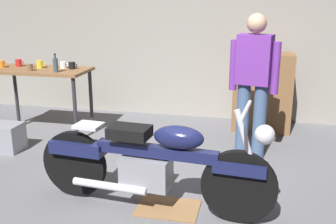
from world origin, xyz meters
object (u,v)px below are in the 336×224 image
Objects in this scene: mug_red_diner at (19,63)px; motorcycle at (153,162)px; bottle at (56,65)px; mug_yellow_tall at (40,64)px; wooden_dresser at (262,92)px; person_standing at (253,80)px; mug_white_ceramic at (64,65)px; mug_brown_stoneware at (30,67)px; mug_orange_travel at (2,64)px; storage_bin at (4,137)px; mug_black_matte at (72,65)px.

motorcycle is at bearing -37.19° from mug_red_diner.
motorcycle is 2.34m from bottle.
mug_yellow_tall is at bearing -9.40° from mug_red_diner.
bottle reaches higher than wooden_dresser.
person_standing is at bearing 65.79° from motorcycle.
motorcycle is 2.56m from mug_white_ceramic.
mug_brown_stoneware is 0.54m from mug_orange_travel.
bottle is (0.36, -0.23, 0.04)m from mug_yellow_tall.
mug_orange_travel is at bearing -167.42° from wooden_dresser.
wooden_dresser is 9.33× the size of mug_red_diner.
mug_red_diner is at bearing 105.90° from storage_bin.
person_standing is at bearing -4.26° from mug_orange_travel.
mug_yellow_tall reaches higher than mug_black_matte.
mug_black_matte is 0.95× the size of mug_yellow_tall.
wooden_dresser reaches higher than mug_black_matte.
motorcycle reaches higher than storage_bin.
mug_black_matte is 1.00× the size of mug_orange_travel.
mug_black_matte reaches higher than mug_white_ceramic.
wooden_dresser is at bearing 19.83° from bottle.
mug_red_diner reaches higher than storage_bin.
mug_orange_travel is at bearing -171.30° from mug_white_ceramic.
mug_yellow_tall is (-0.46, -0.03, 0.01)m from mug_black_matte.
storage_bin is (-2.98, -0.47, -0.76)m from person_standing.
wooden_dresser is at bearing 13.80° from mug_white_ceramic.
wooden_dresser is 3.10m from mug_yellow_tall.
bottle is at bearing -110.57° from mug_black_matte.
mug_black_matte is 0.46m from mug_yellow_tall.
mug_white_ceramic reaches higher than storage_bin.
mug_white_ceramic is at bearing 8.70° from mug_orange_travel.
person_standing is at bearing -2.16° from mug_brown_stoneware.
mug_orange_travel is 1.00× the size of mug_red_diner.
mug_red_diner is (-2.40, 1.82, 0.50)m from motorcycle.
motorcycle is at bearing -42.23° from bottle.
mug_yellow_tall is at bearing 144.55° from motorcycle.
mug_orange_travel is at bearing 9.33° from person_standing.
mug_black_matte is (-2.53, -0.68, 0.40)m from wooden_dresser.
storage_bin is 1.12m from mug_yellow_tall.
bottle is at bearing 143.14° from motorcycle.
wooden_dresser is at bearing 15.10° from mug_black_matte.
motorcycle is at bearing 74.00° from person_standing.
person_standing is 1.11m from wooden_dresser.
storage_bin is 3.71× the size of mug_black_matte.
mug_white_ceramic is 1.17× the size of mug_brown_stoneware.
mug_red_diner is (-0.68, 0.00, 0.01)m from mug_white_ceramic.
motorcycle is 3.06m from mug_red_diner.
mug_black_matte is at bearing 55.31° from storage_bin.
wooden_dresser is at bearing 74.47° from motorcycle.
mug_brown_stoneware is at bearing -140.69° from mug_white_ceramic.
mug_black_matte is at bearing -164.90° from wooden_dresser.
bottle is (0.04, -0.29, 0.05)m from mug_white_ceramic.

